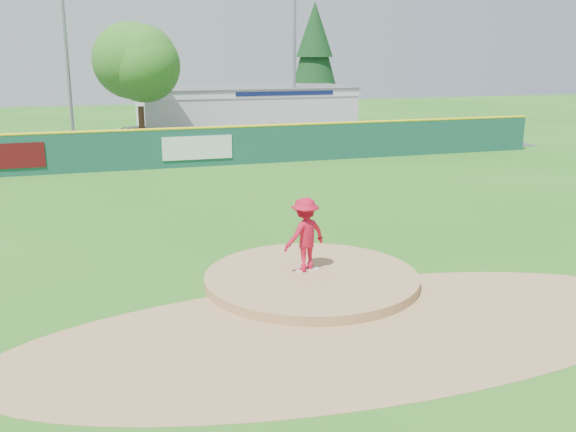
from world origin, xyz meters
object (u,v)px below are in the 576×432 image
object	(u,v)px
deciduous_tree	(139,73)
light_pole_right	(295,55)
light_pole_left	(66,47)
van	(144,137)
conifer_tree	(315,55)
pool_building_grp	(243,109)
pitcher	(305,235)

from	to	relation	value
deciduous_tree	light_pole_right	world-z (taller)	light_pole_right
light_pole_left	light_pole_right	size ratio (longest dim) A/B	1.10
van	conifer_tree	world-z (taller)	conifer_tree
conifer_tree	light_pole_left	world-z (taller)	light_pole_left
pool_building_grp	van	bearing A→B (deg)	-141.38
deciduous_tree	light_pole_left	distance (m)	4.72
light_pole_left	pitcher	bearing A→B (deg)	-77.45
van	pool_building_grp	bearing A→B (deg)	-56.45
pitcher	light_pole_left	xyz separation A→B (m)	(-5.94, 26.66, 4.83)
conifer_tree	light_pole_left	distance (m)	21.03
pool_building_grp	conifer_tree	xyz separation A→B (m)	(7.00, 4.01, 3.88)
pool_building_grp	conifer_tree	bearing A→B (deg)	29.78
light_pole_left	light_pole_right	xyz separation A→B (m)	(15.00, 2.00, -0.51)
pitcher	van	size ratio (longest dim) A/B	0.41
pool_building_grp	deciduous_tree	size ratio (longest dim) A/B	2.07
van	light_pole_right	world-z (taller)	light_pole_right
pitcher	van	world-z (taller)	pitcher
deciduous_tree	light_pole_right	distance (m)	11.75
deciduous_tree	pitcher	bearing A→B (deg)	-85.51
van	light_pole_right	size ratio (longest dim) A/B	0.48
pool_building_grp	light_pole_right	bearing A→B (deg)	-44.95
pitcher	light_pole_left	size ratio (longest dim) A/B	0.18
light_pole_right	pitcher	bearing A→B (deg)	-107.55
pitcher	deciduous_tree	world-z (taller)	deciduous_tree
pitcher	van	bearing A→B (deg)	-107.04
deciduous_tree	pool_building_grp	bearing A→B (deg)	41.16
deciduous_tree	light_pole_left	bearing A→B (deg)	153.43
light_pole_right	deciduous_tree	bearing A→B (deg)	-160.02
pitcher	van	distance (m)	25.46
deciduous_tree	light_pole_left	size ratio (longest dim) A/B	0.67
conifer_tree	light_pole_right	size ratio (longest dim) A/B	0.95
deciduous_tree	conifer_tree	xyz separation A→B (m)	(15.00, 11.00, 0.99)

